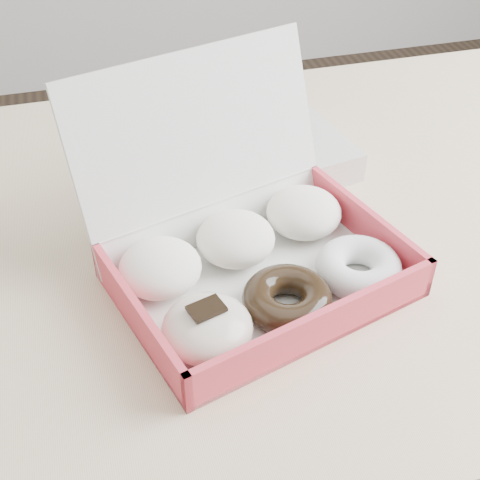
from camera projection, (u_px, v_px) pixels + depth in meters
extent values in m
cube|color=tan|center=(346.00, 217.00, 0.89)|extent=(1.20, 0.80, 0.04)
cube|color=silver|center=(260.00, 283.00, 0.76)|extent=(0.36, 0.30, 0.01)
cube|color=#D53947|center=(318.00, 330.00, 0.67)|extent=(0.30, 0.09, 0.05)
cube|color=silver|center=(212.00, 218.00, 0.82)|extent=(0.30, 0.09, 0.05)
cube|color=#D53947|center=(138.00, 319.00, 0.69)|extent=(0.07, 0.22, 0.05)
cube|color=#D53947|center=(364.00, 226.00, 0.81)|extent=(0.07, 0.22, 0.05)
cube|color=silver|center=(201.00, 149.00, 0.78)|extent=(0.32, 0.17, 0.21)
ellipsoid|color=white|center=(160.00, 268.00, 0.74)|extent=(0.11, 0.11, 0.05)
ellipsoid|color=white|center=(236.00, 239.00, 0.78)|extent=(0.11, 0.11, 0.05)
ellipsoid|color=white|center=(304.00, 212.00, 0.82)|extent=(0.11, 0.11, 0.05)
ellipsoid|color=beige|center=(207.00, 328.00, 0.67)|extent=(0.11, 0.11, 0.05)
cube|color=black|center=(206.00, 309.00, 0.65)|extent=(0.04, 0.03, 0.00)
torus|color=black|center=(287.00, 299.00, 0.71)|extent=(0.12, 0.12, 0.03)
torus|color=white|center=(358.00, 267.00, 0.75)|extent=(0.12, 0.12, 0.03)
cube|color=silver|center=(246.00, 154.00, 0.94)|extent=(0.30, 0.25, 0.04)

